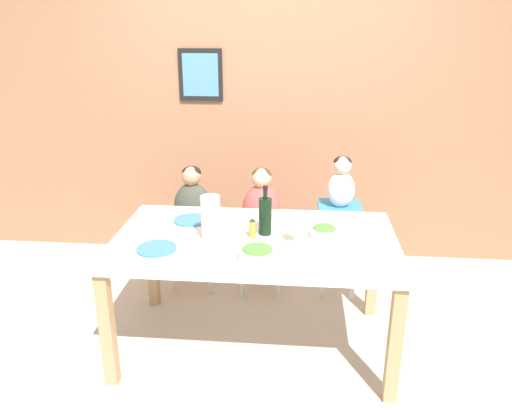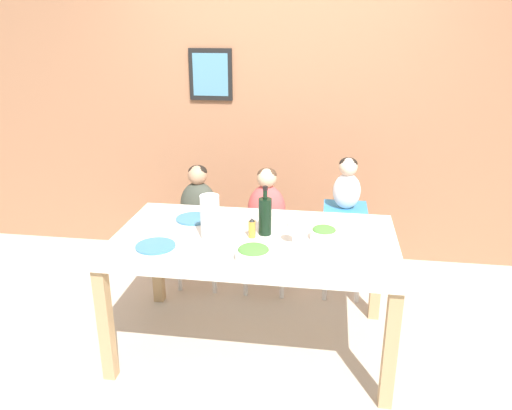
% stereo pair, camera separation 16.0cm
% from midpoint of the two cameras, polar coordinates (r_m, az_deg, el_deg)
% --- Properties ---
extents(ground_plane, '(14.00, 14.00, 0.00)m').
position_cam_midpoint_polar(ground_plane, '(3.33, -1.54, -15.58)').
color(ground_plane, '#BCB2A3').
extents(wall_back, '(10.00, 0.09, 2.70)m').
position_cam_midpoint_polar(wall_back, '(4.17, 0.58, 11.96)').
color(wall_back, '#9E6B4C').
rests_on(wall_back, ground_plane).
extents(dining_table, '(1.68, 0.99, 0.74)m').
position_cam_midpoint_polar(dining_table, '(3.00, -1.66, -5.35)').
color(dining_table, silver).
rests_on(dining_table, ground_plane).
extents(chair_far_left, '(0.37, 0.42, 0.46)m').
position_cam_midpoint_polar(chair_far_left, '(3.86, -8.25, -3.87)').
color(chair_far_left, silver).
rests_on(chair_far_left, ground_plane).
extents(chair_far_center, '(0.37, 0.42, 0.46)m').
position_cam_midpoint_polar(chair_far_center, '(3.78, -0.61, -4.19)').
color(chair_far_center, silver).
rests_on(chair_far_center, ground_plane).
extents(chair_right_highchair, '(0.31, 0.36, 0.69)m').
position_cam_midpoint_polar(chair_right_highchair, '(3.71, 8.23, -2.40)').
color(chair_right_highchair, silver).
rests_on(chair_right_highchair, ground_plane).
extents(person_child_left, '(0.28, 0.19, 0.50)m').
position_cam_midpoint_polar(person_child_left, '(3.74, -8.48, 0.47)').
color(person_child_left, '#3D4238').
rests_on(person_child_left, chair_far_left).
extents(person_child_center, '(0.28, 0.19, 0.50)m').
position_cam_midpoint_polar(person_child_center, '(3.66, -0.62, 0.23)').
color(person_child_center, '#C64C4C').
rests_on(person_child_center, chair_far_center).
extents(person_baby_right, '(0.20, 0.14, 0.37)m').
position_cam_midpoint_polar(person_baby_right, '(3.59, 8.50, 2.71)').
color(person_baby_right, silver).
rests_on(person_baby_right, chair_right_highchair).
extents(wine_bottle, '(0.08, 0.08, 0.30)m').
position_cam_midpoint_polar(wine_bottle, '(2.97, -0.48, -1.19)').
color(wine_bottle, black).
rests_on(wine_bottle, dining_table).
extents(paper_towel_roll, '(0.11, 0.11, 0.27)m').
position_cam_midpoint_polar(paper_towel_roll, '(2.91, -6.78, -1.51)').
color(paper_towel_roll, white).
rests_on(paper_towel_roll, dining_table).
extents(wine_glass_near, '(0.07, 0.07, 0.17)m').
position_cam_midpoint_polar(wine_glass_near, '(2.84, 2.87, -2.27)').
color(wine_glass_near, white).
rests_on(wine_glass_near, dining_table).
extents(salad_bowl_large, '(0.20, 0.20, 0.08)m').
position_cam_midpoint_polar(salad_bowl_large, '(2.68, -1.56, -5.53)').
color(salad_bowl_large, white).
rests_on(salad_bowl_large, dining_table).
extents(salad_bowl_small, '(0.16, 0.16, 0.08)m').
position_cam_midpoint_polar(salad_bowl_small, '(2.96, 6.28, -3.05)').
color(salad_bowl_small, white).
rests_on(salad_bowl_small, dining_table).
extents(dinner_plate_front_left, '(0.23, 0.23, 0.01)m').
position_cam_midpoint_polar(dinner_plate_front_left, '(2.88, -12.86, -4.88)').
color(dinner_plate_front_left, teal).
rests_on(dinner_plate_front_left, dining_table).
extents(dinner_plate_back_left, '(0.23, 0.23, 0.01)m').
position_cam_midpoint_polar(dinner_plate_back_left, '(3.24, -8.82, -1.72)').
color(dinner_plate_back_left, teal).
rests_on(dinner_plate_back_left, dining_table).
extents(condiment_bottle_hot_sauce, '(0.04, 0.04, 0.12)m').
position_cam_midpoint_polar(condiment_bottle_hot_sauce, '(2.94, -1.96, -2.69)').
color(condiment_bottle_hot_sauce, '#BC8E33').
rests_on(condiment_bottle_hot_sauce, dining_table).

